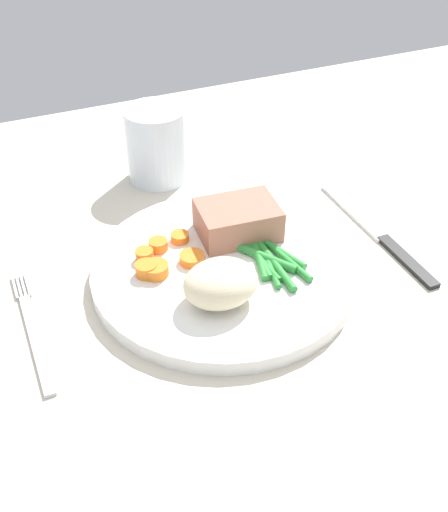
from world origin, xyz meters
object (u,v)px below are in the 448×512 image
Objects in this scene: dinner_plate at (224,270)px; fork at (33,330)px; knife at (378,234)px; meat_portion at (240,220)px; water_glass at (157,150)px.

fork is at bearing -179.22° from dinner_plate.
meat_portion is at bearing 165.77° from knife.
dinner_plate is 3.24× the size of meat_portion.
knife is (18.20, -0.29, -0.60)cm from dinner_plate.
fork is 28.74cm from water_glass.
dinner_plate is at bearing -90.42° from water_glass.
meat_portion is at bearing 13.61° from fork.
fork is (-18.99, -0.26, -0.60)cm from dinner_plate.
meat_portion reaches higher than knife.
water_glass is (19.14, 21.13, 3.63)cm from fork.
water_glass is at bearing 89.58° from dinner_plate.
meat_portion reaches higher than dinner_plate.
meat_portion is 15.61cm from knife.
water_glass reaches higher than meat_portion.
water_glass reaches higher than dinner_plate.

